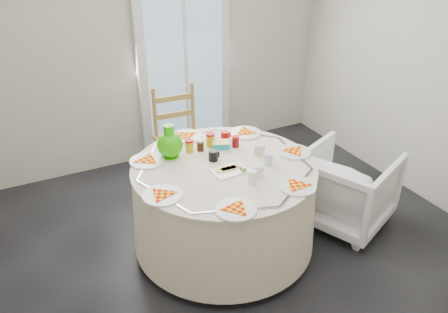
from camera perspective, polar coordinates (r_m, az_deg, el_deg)
name	(u,v)px	position (r m, az deg, el deg)	size (l,w,h in m)	color
floor	(239,268)	(3.38, 2.01, -14.30)	(4.00, 4.00, 0.00)	black
wall_back	(143,38)	(4.46, -10.56, 15.02)	(4.00, 0.02, 2.60)	#BCB5A3
glass_door	(184,59)	(4.60, -5.24, 12.55)	(1.00, 0.08, 2.10)	silver
table	(224,205)	(3.36, 0.00, -6.40)	(1.39, 1.39, 0.70)	white
wooden_chair	(181,142)	(4.12, -5.59, 1.96)	(0.44, 0.42, 0.98)	#A0873B
armchair	(347,181)	(3.77, 15.79, -3.12)	(0.70, 0.65, 0.72)	white
place_settings	(224,160)	(3.15, 0.00, -0.48)	(1.40, 1.40, 0.03)	white
jar_cluster	(212,139)	(3.35, -1.62, 2.34)	(0.41, 0.20, 0.12)	#986110
butter_tub	(220,141)	(3.39, -0.47, 2.02)	(0.14, 0.10, 0.06)	#149CB2
green_pitcher	(170,139)	(3.25, -7.13, 2.24)	(0.19, 0.19, 0.25)	#2AB705
cheese_platter	(230,166)	(3.07, 0.76, -1.24)	(0.25, 0.16, 0.03)	white
mugs_glasses	(243,152)	(3.18, 2.44, 0.59)	(0.54, 0.54, 0.10)	gray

